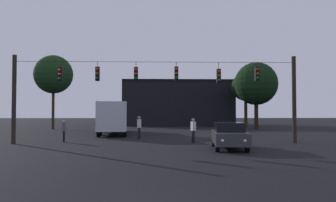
{
  "coord_description": "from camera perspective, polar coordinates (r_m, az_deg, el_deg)",
  "views": [
    {
      "loc": [
        0.08,
        -7.43,
        2.13
      ],
      "look_at": [
        0.81,
        14.88,
        2.86
      ],
      "focal_mm": 35.76,
      "sensor_mm": 36.0,
      "label": 1
    }
  ],
  "objects": [
    {
      "name": "ground_plane",
      "position": [
        32.0,
        -2.01,
        -5.69
      ],
      "size": [
        168.0,
        168.0,
        0.0
      ],
      "primitive_type": "plane",
      "color": "black",
      "rests_on": "ground"
    },
    {
      "name": "overhead_signal_span",
      "position": [
        22.68,
        -1.92,
        2.03
      ],
      "size": [
        19.28,
        0.44,
        5.96
      ],
      "color": "black",
      "rests_on": "ground"
    },
    {
      "name": "city_bus",
      "position": [
        33.1,
        -9.25,
        -2.3
      ],
      "size": [
        3.49,
        11.18,
        3.0
      ],
      "color": "#B7BCC6",
      "rests_on": "ground"
    },
    {
      "name": "car_near_right",
      "position": [
        19.68,
        10.37,
        -5.73
      ],
      "size": [
        2.24,
        4.47,
        1.52
      ],
      "color": "#2D2D33",
      "rests_on": "ground"
    },
    {
      "name": "pedestrian_crossing_left",
      "position": [
        24.69,
        -17.32,
        -4.74
      ],
      "size": [
        0.31,
        0.4,
        1.54
      ],
      "color": "black",
      "rests_on": "ground"
    },
    {
      "name": "pedestrian_crossing_center",
      "position": [
        26.56,
        -4.94,
        -4.26
      ],
      "size": [
        0.35,
        0.42,
        1.79
      ],
      "color": "black",
      "rests_on": "ground"
    },
    {
      "name": "pedestrian_crossing_right",
      "position": [
        23.17,
        4.33,
        -4.77
      ],
      "size": [
        0.36,
        0.42,
        1.69
      ],
      "color": "black",
      "rests_on": "ground"
    },
    {
      "name": "corner_building",
      "position": [
        56.09,
        1.47,
        -0.46
      ],
      "size": [
        16.93,
        13.34,
        7.01
      ],
      "color": "black",
      "rests_on": "ground"
    },
    {
      "name": "tree_left_silhouette",
      "position": [
        44.06,
        14.78,
        2.86
      ],
      "size": [
        5.47,
        5.47,
        8.47
      ],
      "color": "black",
      "rests_on": "ground"
    },
    {
      "name": "tree_behind_building",
      "position": [
        49.1,
        13.09,
        2.33
      ],
      "size": [
        4.04,
        4.04,
        7.75
      ],
      "color": "#2D2116",
      "rests_on": "ground"
    },
    {
      "name": "tree_right_far",
      "position": [
        43.81,
        -18.94,
        4.28
      ],
      "size": [
        4.74,
        4.74,
        9.14
      ],
      "color": "#2D2116",
      "rests_on": "ground"
    }
  ]
}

